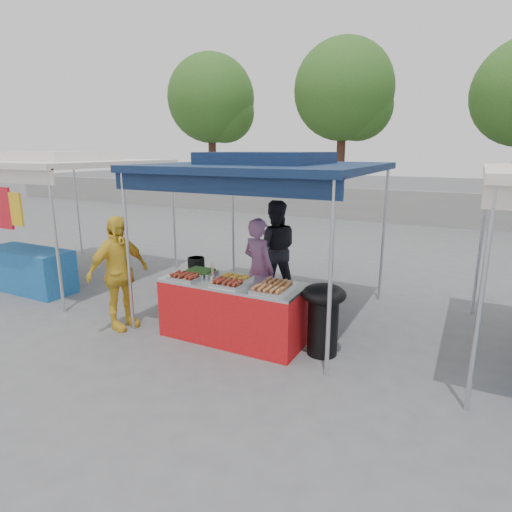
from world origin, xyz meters
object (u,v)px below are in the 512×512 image
at_px(wok_burner, 323,313).
at_px(customer_person, 118,273).
at_px(helper_man, 274,249).
at_px(vendor_table, 233,310).
at_px(cooking_pot, 196,262).
at_px(vendor_woman, 258,269).

bearing_deg(wok_burner, customer_person, -149.70).
xyz_separation_m(wok_burner, helper_man, (-1.53, 1.80, 0.31)).
height_order(wok_burner, helper_man, helper_man).
relative_size(vendor_table, wok_burner, 2.09).
bearing_deg(cooking_pot, wok_burner, -6.40).
bearing_deg(customer_person, cooking_pot, -34.19).
xyz_separation_m(vendor_woman, helper_man, (-0.24, 1.10, 0.07)).
distance_m(cooking_pot, vendor_woman, 0.97).
bearing_deg(customer_person, vendor_table, -63.76).
relative_size(cooking_pot, wok_burner, 0.27).
distance_m(vendor_table, helper_man, 2.00).
distance_m(vendor_woman, customer_person, 2.09).
height_order(vendor_table, helper_man, helper_man).
distance_m(vendor_table, vendor_woman, 0.91).
bearing_deg(cooking_pot, helper_man, 68.97).
xyz_separation_m(wok_burner, vendor_woman, (-1.29, 0.71, 0.24)).
bearing_deg(vendor_table, cooking_pot, 157.03).
bearing_deg(cooking_pot, vendor_woman, 29.16).
xyz_separation_m(vendor_table, cooking_pot, (-0.86, 0.36, 0.50)).
relative_size(wok_burner, customer_person, 0.56).
height_order(vendor_table, cooking_pot, cooking_pot).
bearing_deg(vendor_woman, wok_burner, 169.24).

